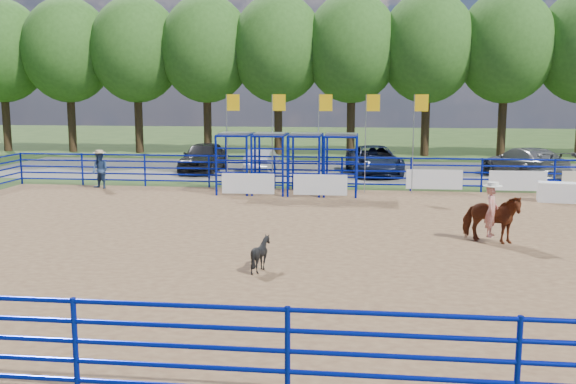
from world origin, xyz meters
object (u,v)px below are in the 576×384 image
Objects in this scene: car_a at (204,157)px; car_b at (262,160)px; horse_and_rider at (491,213)px; car_c at (374,160)px; spectator_cowboy at (100,169)px; car_d at (524,163)px; announcer_table at (557,192)px; calf at (261,254)px.

car_a reaches higher than car_b.
horse_and_rider is 0.47× the size of car_c.
spectator_cowboy reaches higher than car_b.
car_d is at bearing 16.92° from spectator_cowboy.
car_c is (6.06, -0.62, 0.13)m from car_b.
car_c is at bearing 176.06° from car_b.
car_b is at bearing 12.26° from car_a.
announcer_table is at bearing 65.47° from car_d.
calf is at bearing 101.00° from car_b.
car_a is (-16.21, 7.77, 0.41)m from announcer_table.
calf is 21.05m from car_d.
car_b is (6.17, 7.15, -0.25)m from spectator_cowboy.
car_a is at bearing 64.72° from spectator_cowboy.
car_c is (-7.06, 7.78, 0.35)m from announcer_table.
car_d is (7.46, -0.54, 0.03)m from car_c.
horse_and_rider is at bearing -91.18° from calf.
spectator_cowboy is at bearing 176.27° from announcer_table.
car_b reaches higher than announcer_table.
car_d is (16.61, -0.53, -0.03)m from car_a.
car_b is at bearing -23.04° from calf.
calf reaches higher than announcer_table.
calf is 19.70m from car_b.
car_c is 1.00× the size of car_d.
announcer_table is 0.27× the size of car_d.
announcer_table is 8.39m from horse_and_rider.
car_c is at bearing -41.02° from calf.
calf is 15.42m from spectator_cowboy.
announcer_table is 7.27m from car_d.
car_d is (4.32, 14.65, -0.10)m from horse_and_rider.
calf is 0.18× the size of car_a.
announcer_table is 0.27× the size of car_c.
car_a reaches higher than car_c.
spectator_cowboy is at bearing -4.42° from car_d.
calf is at bearing -71.05° from car_a.
car_d is at bearing 86.81° from announcer_table.
announcer_table is 15.58m from car_b.
car_a is at bearing 171.42° from car_c.
car_c is at bearing 132.20° from announcer_table.
announcer_table is at bearing -74.28° from calf.
spectator_cowboy is at bearing 51.11° from car_b.
car_c reaches higher than calf.
announcer_table is 10.51m from car_c.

